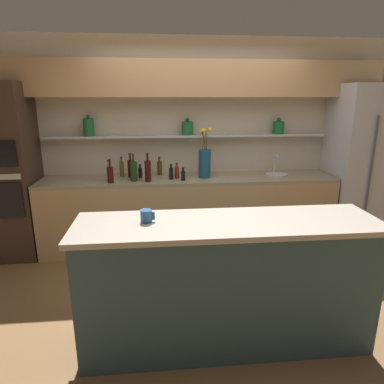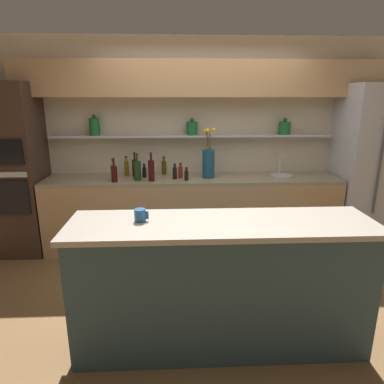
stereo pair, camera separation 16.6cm
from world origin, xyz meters
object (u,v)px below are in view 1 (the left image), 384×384
object	(u,v)px
bottle_wine_9	(110,174)
coffee_mug	(146,216)
bottle_sauce_10	(171,173)
bottle_spirit_2	(109,172)
bottle_sauce_11	(177,172)
bottle_wine_5	(134,171)
bottle_oil_6	(122,168)
sink_fixture	(276,173)
bottle_sauce_8	(134,172)
bottle_sauce_4	(140,172)
bottle_wine_7	(148,171)
oven_tower	(6,173)
flower_vase	(205,162)
bottle_sauce_0	(183,175)
bottle_wine_3	(130,168)
bottle_oil_1	(160,168)
refrigerator	(365,167)

from	to	relation	value
bottle_wine_9	coffee_mug	distance (m)	1.66
bottle_wine_9	bottle_sauce_10	size ratio (longest dim) A/B	1.49
bottle_spirit_2	bottle_wine_9	world-z (taller)	bottle_wine_9
bottle_spirit_2	bottle_sauce_11	bearing A→B (deg)	4.94
bottle_wine_5	bottle_oil_6	xyz separation A→B (m)	(-0.17, 0.26, -0.02)
bottle_spirit_2	bottle_wine_9	size ratio (longest dim) A/B	0.91
bottle_oil_6	bottle_wine_9	bearing A→B (deg)	-106.49
bottle_wine_5	bottle_oil_6	bearing A→B (deg)	122.45
sink_fixture	bottle_sauce_8	size ratio (longest dim) A/B	1.52
bottle_sauce_4	bottle_wine_7	xyz separation A→B (m)	(0.10, -0.20, 0.06)
oven_tower	bottle_wine_7	distance (m)	1.66
flower_vase	bottle_wine_5	bearing A→B (deg)	-173.62
bottle_sauce_11	bottle_wine_5	bearing A→B (deg)	-170.70
bottle_oil_6	coffee_mug	world-z (taller)	bottle_oil_6
bottle_spirit_2	bottle_sauce_0	bearing A→B (deg)	-3.31
bottle_spirit_2	bottle_wine_3	world-z (taller)	bottle_wine_3
bottle_oil_1	bottle_oil_6	world-z (taller)	bottle_oil_6
bottle_spirit_2	bottle_sauce_10	distance (m)	0.73
sink_fixture	bottle_wine_3	world-z (taller)	bottle_wine_3
bottle_spirit_2	bottle_sauce_10	xyz separation A→B (m)	(0.73, 0.03, -0.03)
bottle_sauce_8	refrigerator	bearing A→B (deg)	-1.51
bottle_sauce_8	bottle_sauce_0	bearing A→B (deg)	-17.77
sink_fixture	oven_tower	bearing A→B (deg)	-179.78
bottle_wine_5	bottle_sauce_8	size ratio (longest dim) A/B	1.82
bottle_wine_3	bottle_wine_5	bearing A→B (deg)	-75.49
coffee_mug	sink_fixture	bearing A→B (deg)	48.45
oven_tower	bottle_oil_1	xyz separation A→B (m)	(1.79, 0.18, -0.01)
oven_tower	bottle_wine_7	bearing A→B (deg)	-5.54
bottle_spirit_2	bottle_oil_6	xyz separation A→B (m)	(0.12, 0.24, -0.00)
coffee_mug	bottle_oil_1	bearing A→B (deg)	86.81
bottle_wine_3	bottle_wine_7	bearing A→B (deg)	-48.72
bottle_oil_1	bottle_wine_5	xyz separation A→B (m)	(-0.31, -0.29, 0.03)
bottle_sauce_11	bottle_wine_7	bearing A→B (deg)	-158.87
bottle_wine_3	bottle_sauce_8	bearing A→B (deg)	-45.35
bottle_spirit_2	bottle_wine_5	world-z (taller)	bottle_wine_5
refrigerator	coffee_mug	xyz separation A→B (m)	(-2.74, -1.74, 0.05)
bottle_sauce_10	bottle_sauce_4	bearing A→B (deg)	163.59
bottle_sauce_0	bottle_sauce_4	world-z (taller)	bottle_sauce_4
bottle_wine_7	bottle_sauce_8	world-z (taller)	bottle_wine_7
flower_vase	bottle_wine_7	size ratio (longest dim) A/B	1.79
bottle_oil_6	bottle_wine_5	bearing A→B (deg)	-57.55
bottle_wine_7	bottle_sauce_8	distance (m)	0.27
bottle_wine_3	bottle_wine_7	size ratio (longest dim) A/B	0.89
flower_vase	bottle_sauce_4	bearing A→B (deg)	175.72
bottle_spirit_2	bottle_wine_7	size ratio (longest dim) A/B	0.74
bottle_sauce_0	bottle_wine_5	world-z (taller)	bottle_wine_5
flower_vase	sink_fixture	bearing A→B (deg)	1.75
sink_fixture	bottle_wine_9	xyz separation A→B (m)	(-2.05, -0.19, 0.08)
bottle_spirit_2	bottle_sauce_4	world-z (taller)	bottle_spirit_2
bottle_wine_5	bottle_sauce_8	bearing A→B (deg)	91.20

